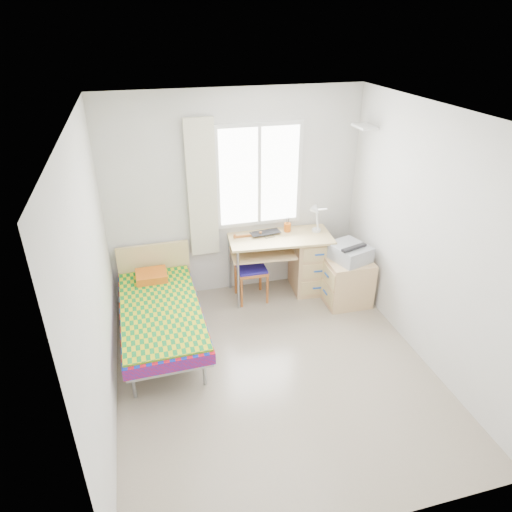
# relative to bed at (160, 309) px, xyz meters

# --- Properties ---
(floor) EXTENTS (3.50, 3.50, 0.00)m
(floor) POSITION_rel_bed_xyz_m (1.08, -0.87, -0.39)
(floor) COLOR #BCAD93
(floor) RESTS_ON ground
(ceiling) EXTENTS (3.50, 3.50, 0.00)m
(ceiling) POSITION_rel_bed_xyz_m (1.08, -0.87, 2.21)
(ceiling) COLOR white
(ceiling) RESTS_ON wall_back
(wall_back) EXTENTS (3.20, 0.00, 3.20)m
(wall_back) POSITION_rel_bed_xyz_m (1.08, 0.88, 0.91)
(wall_back) COLOR silver
(wall_back) RESTS_ON ground
(wall_left) EXTENTS (0.00, 3.50, 3.50)m
(wall_left) POSITION_rel_bed_xyz_m (-0.52, -0.87, 0.91)
(wall_left) COLOR silver
(wall_left) RESTS_ON ground
(wall_right) EXTENTS (0.00, 3.50, 3.50)m
(wall_right) POSITION_rel_bed_xyz_m (2.68, -0.87, 0.91)
(wall_right) COLOR silver
(wall_right) RESTS_ON ground
(window) EXTENTS (1.10, 0.04, 1.30)m
(window) POSITION_rel_bed_xyz_m (1.38, 0.86, 1.16)
(window) COLOR white
(window) RESTS_ON wall_back
(curtain) EXTENTS (0.35, 0.05, 1.70)m
(curtain) POSITION_rel_bed_xyz_m (0.66, 0.81, 1.06)
(curtain) COLOR #EBE5C2
(curtain) RESTS_ON wall_back
(floating_shelf) EXTENTS (0.20, 0.32, 0.03)m
(floating_shelf) POSITION_rel_bed_xyz_m (2.57, 0.53, 1.76)
(floating_shelf) COLOR white
(floating_shelf) RESTS_ON wall_right
(bed) EXTENTS (0.90, 1.87, 0.80)m
(bed) POSITION_rel_bed_xyz_m (0.00, 0.00, 0.00)
(bed) COLOR #999EA2
(bed) RESTS_ON floor
(desk) EXTENTS (1.35, 0.71, 0.82)m
(desk) POSITION_rel_bed_xyz_m (1.94, 0.60, 0.05)
(desk) COLOR #D7BD71
(desk) RESTS_ON floor
(chair) EXTENTS (0.38, 0.38, 0.87)m
(chair) POSITION_rel_bed_xyz_m (1.20, 0.59, 0.10)
(chair) COLOR #A84C20
(chair) RESTS_ON floor
(cabinet) EXTENTS (0.57, 0.51, 0.61)m
(cabinet) POSITION_rel_bed_xyz_m (2.35, 0.14, -0.09)
(cabinet) COLOR tan
(cabinet) RESTS_ON floor
(printer) EXTENTS (0.52, 0.56, 0.20)m
(printer) POSITION_rel_bed_xyz_m (2.36, 0.18, 0.32)
(printer) COLOR #999CA0
(printer) RESTS_ON cabinet
(laptop) EXTENTS (0.42, 0.29, 0.03)m
(laptop) POSITION_rel_bed_xyz_m (1.43, 0.66, 0.44)
(laptop) COLOR black
(laptop) RESTS_ON desk
(pen_cup) EXTENTS (0.10, 0.10, 0.11)m
(pen_cup) POSITION_rel_bed_xyz_m (1.73, 0.73, 0.48)
(pen_cup) COLOR #EA5A1A
(pen_cup) RESTS_ON desk
(task_lamp) EXTENTS (0.24, 0.33, 0.44)m
(task_lamp) POSITION_rel_bed_xyz_m (2.03, 0.51, 0.70)
(task_lamp) COLOR white
(task_lamp) RESTS_ON desk
(book) EXTENTS (0.19, 0.24, 0.02)m
(book) POSITION_rel_bed_xyz_m (1.39, 0.58, 0.20)
(book) COLOR gray
(book) RESTS_ON desk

